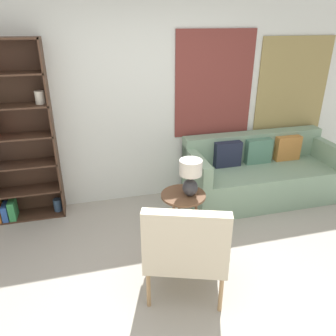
# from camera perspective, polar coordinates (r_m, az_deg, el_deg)

# --- Properties ---
(ground_plane) EXTENTS (14.00, 14.00, 0.00)m
(ground_plane) POSITION_cam_1_polar(r_m,az_deg,el_deg) (3.09, 2.35, -22.66)
(ground_plane) COLOR #9E998E
(wall_back) EXTENTS (6.40, 0.08, 2.70)m
(wall_back) POSITION_cam_1_polar(r_m,az_deg,el_deg) (4.20, -4.41, 11.89)
(wall_back) COLOR silver
(wall_back) RESTS_ON ground_plane
(armchair) EXTENTS (0.85, 0.80, 0.95)m
(armchair) POSITION_cam_1_polar(r_m,az_deg,el_deg) (2.80, 3.14, -13.40)
(armchair) COLOR tan
(armchair) RESTS_ON ground_plane
(couch) EXTENTS (2.01, 0.84, 0.85)m
(couch) POSITION_cam_1_polar(r_m,az_deg,el_deg) (4.65, 15.70, -1.09)
(couch) COLOR gray
(couch) RESTS_ON ground_plane
(side_table) EXTENTS (0.49, 0.49, 0.54)m
(side_table) POSITION_cam_1_polar(r_m,az_deg,el_deg) (3.58, 2.67, -5.49)
(side_table) COLOR brown
(side_table) RESTS_ON ground_plane
(table_lamp) EXTENTS (0.24, 0.24, 0.41)m
(table_lamp) POSITION_cam_1_polar(r_m,az_deg,el_deg) (3.43, 3.94, -1.16)
(table_lamp) COLOR #2D2D33
(table_lamp) RESTS_ON side_table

